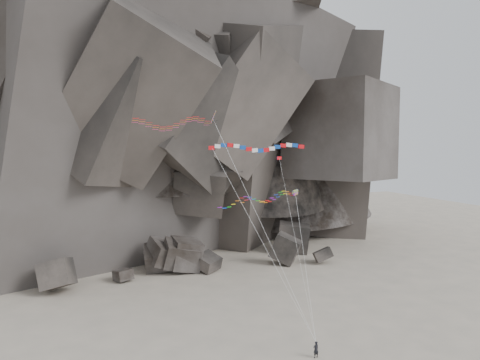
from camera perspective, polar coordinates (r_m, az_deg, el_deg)
name	(u,v)px	position (r m, az deg, el deg)	size (l,w,h in m)	color
ground	(250,342)	(62.25, 1.21, -19.17)	(260.00, 260.00, 0.00)	#A69886
headland	(141,74)	(125.21, -12.02, 12.49)	(110.00, 70.00, 84.00)	#4B423D
boulder_field	(191,257)	(93.53, -6.00, -9.37)	(71.85, 17.54, 7.91)	#47423F
kite_flyer	(316,348)	(58.68, 9.24, -19.59)	(0.79, 0.53, 2.26)	black
delta_kite	(170,122)	(58.36, -8.54, 6.96)	(19.17, 12.11, 27.40)	red
banner_kite	(257,148)	(60.07, 2.09, 3.93)	(12.00, 11.52, 23.21)	red
parafoil_kite	(256,199)	(60.04, 1.90, -2.35)	(12.15, 9.71, 16.96)	#B9D90C
pennant_kite	(285,189)	(57.39, 5.53, -1.15)	(2.12, 6.29, 21.52)	red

